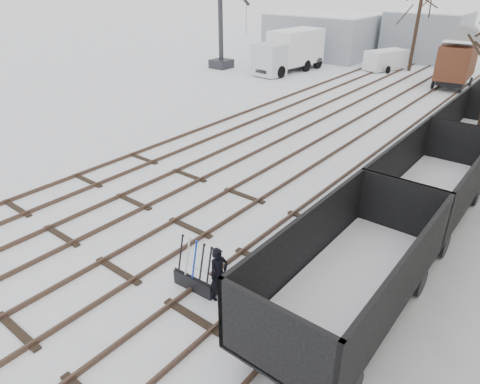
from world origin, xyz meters
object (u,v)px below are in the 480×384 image
object	(u,v)px
freight_wagon_a	(348,286)
lorry	(290,51)
ground_frame	(196,279)
panel_van	(386,60)
crane	(222,42)
box_van_wagon	(457,60)
worker	(219,274)

from	to	relation	value
freight_wagon_a	lorry	xyz separation A→B (m)	(-17.33, 24.57, 0.74)
ground_frame	panel_van	size ratio (longest dim) A/B	0.35
lorry	crane	bearing A→B (deg)	-153.28
box_van_wagon	panel_van	distance (m)	7.19
lorry	crane	world-z (taller)	crane
crane	lorry	bearing A→B (deg)	21.73
ground_frame	freight_wagon_a	xyz separation A→B (m)	(3.71, 1.46, 0.73)
lorry	freight_wagon_a	bearing A→B (deg)	-49.47
worker	panel_van	bearing A→B (deg)	26.61
ground_frame	lorry	size ratio (longest dim) A/B	0.19
freight_wagon_a	lorry	world-z (taller)	lorry
panel_van	ground_frame	bearing A→B (deg)	-56.11
box_van_wagon	lorry	size ratio (longest dim) A/B	0.61
worker	panel_van	distance (m)	32.77
worker	panel_van	world-z (taller)	panel_van
worker	freight_wagon_a	bearing A→B (deg)	-52.96
panel_van	box_van_wagon	bearing A→B (deg)	-3.88
box_van_wagon	panel_van	bearing A→B (deg)	150.43
freight_wagon_a	crane	bearing A→B (deg)	135.83
freight_wagon_a	ground_frame	bearing A→B (deg)	-158.58
worker	box_van_wagon	world-z (taller)	box_van_wagon
panel_van	crane	bearing A→B (deg)	-125.05
freight_wagon_a	panel_van	bearing A→B (deg)	109.86
ground_frame	box_van_wagon	bearing A→B (deg)	88.90
ground_frame	freight_wagon_a	world-z (taller)	freight_wagon_a
lorry	ground_frame	bearing A→B (deg)	-57.06
freight_wagon_a	crane	distance (m)	32.09
ground_frame	box_van_wagon	world-z (taller)	box_van_wagon
ground_frame	panel_van	distance (m)	32.70
freight_wagon_a	lorry	distance (m)	30.07
worker	ground_frame	bearing A→B (deg)	110.03
box_van_wagon	freight_wagon_a	bearing A→B (deg)	-85.23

